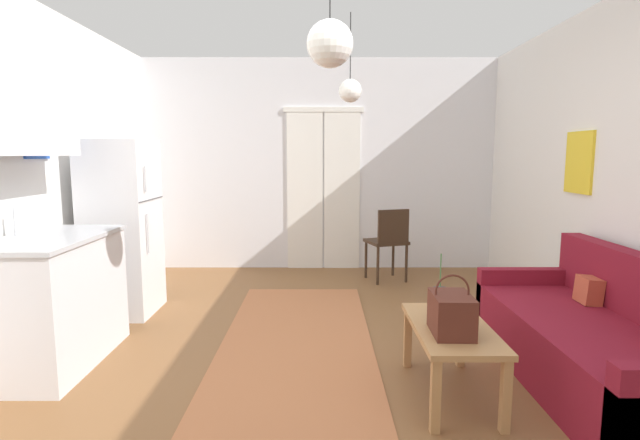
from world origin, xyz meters
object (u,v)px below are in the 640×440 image
object	(u,v)px
couch	(599,344)
handbag	(449,313)
coffee_table	(449,336)
pendant_lamp_far	(348,91)
refrigerator	(120,228)
accent_chair	(386,239)
bamboo_vase	(437,302)
pendant_lamp_near	(328,44)

from	to	relation	value
couch	handbag	size ratio (longest dim) A/B	5.51
coffee_table	pendant_lamp_far	distance (m)	2.28
handbag	refrigerator	size ratio (longest dim) A/B	0.22
coffee_table	accent_chair	distance (m)	2.71
bamboo_vase	pendant_lamp_far	bearing A→B (deg)	110.42
coffee_table	bamboo_vase	bearing A→B (deg)	105.59
couch	accent_chair	xyz separation A→B (m)	(-1.00, 2.58, 0.23)
bamboo_vase	refrigerator	distance (m)	2.97
pendant_lamp_far	refrigerator	bearing A→B (deg)	176.84
coffee_table	handbag	xyz separation A→B (m)	(-0.04, -0.13, 0.19)
couch	handbag	world-z (taller)	couch
accent_chair	coffee_table	bearing A→B (deg)	72.09
handbag	accent_chair	xyz separation A→B (m)	(0.04, 2.84, -0.07)
bamboo_vase	pendant_lamp_near	distance (m)	1.72
pendant_lamp_near	couch	bearing A→B (deg)	0.11
couch	handbag	distance (m)	1.11
pendant_lamp_far	bamboo_vase	bearing A→B (deg)	-69.58
coffee_table	handbag	distance (m)	0.23
bamboo_vase	handbag	distance (m)	0.28
refrigerator	bamboo_vase	bearing A→B (deg)	-29.31
refrigerator	couch	bearing A→B (deg)	-22.05
couch	pendant_lamp_far	world-z (taller)	pendant_lamp_far
bamboo_vase	pendant_lamp_far	world-z (taller)	pendant_lamp_far
handbag	pendant_lamp_far	size ratio (longest dim) A/B	0.47
coffee_table	refrigerator	size ratio (longest dim) A/B	0.56
accent_chair	couch	bearing A→B (deg)	93.26
accent_chair	pendant_lamp_near	size ratio (longest dim) A/B	1.24
accent_chair	pendant_lamp_near	bearing A→B (deg)	56.12
coffee_table	refrigerator	bearing A→B (deg)	148.71
handbag	accent_chair	distance (m)	2.85
couch	coffee_table	world-z (taller)	couch
coffee_table	pendant_lamp_far	xyz separation A→B (m)	(-0.54, 1.48, 1.64)
handbag	coffee_table	bearing A→B (deg)	73.37
coffee_table	handbag	world-z (taller)	handbag
bamboo_vase	handbag	world-z (taller)	bamboo_vase
couch	refrigerator	xyz separation A→B (m)	(-3.63, 1.47, 0.53)
accent_chair	pendant_lamp_far	xyz separation A→B (m)	(-0.53, -1.23, 1.52)
couch	bamboo_vase	xyz separation A→B (m)	(-1.04, 0.02, 0.27)
couch	bamboo_vase	distance (m)	1.08
couch	pendant_lamp_near	world-z (taller)	pendant_lamp_near
coffee_table	refrigerator	world-z (taller)	refrigerator
pendant_lamp_near	handbag	bearing A→B (deg)	-20.21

